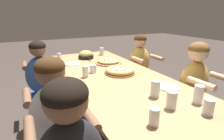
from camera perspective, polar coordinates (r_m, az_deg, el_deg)
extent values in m
plane|color=#423833|center=(2.40, 0.00, -18.37)|extent=(18.00, 18.00, 0.00)
cube|color=tan|center=(2.05, 0.00, -1.86)|extent=(2.59, 1.04, 0.04)
cube|color=#4C4C51|center=(3.17, -17.65, -2.66)|extent=(0.07, 0.07, 0.70)
cube|color=#4C4C51|center=(3.42, -2.38, -0.38)|extent=(0.07, 0.07, 0.70)
cylinder|color=#996B42|center=(2.49, -1.18, 2.36)|extent=(0.37, 0.37, 0.02)
torus|color=tan|center=(2.48, -1.18, 2.98)|extent=(0.31, 0.31, 0.03)
cylinder|color=#E5C675|center=(2.49, -1.18, 2.86)|extent=(0.26, 0.26, 0.03)
cylinder|color=#C6422D|center=(2.45, -3.26, 3.04)|extent=(0.02, 0.02, 0.01)
cylinder|color=#C6422D|center=(2.43, -1.44, 2.89)|extent=(0.02, 0.02, 0.01)
cylinder|color=#C6422D|center=(2.42, -0.38, 2.86)|extent=(0.02, 0.02, 0.01)
cylinder|color=#C6422D|center=(2.51, -2.41, 3.36)|extent=(0.02, 0.02, 0.01)
cylinder|color=#C6422D|center=(2.52, -1.07, 3.44)|extent=(0.02, 0.02, 0.01)
cylinder|color=#C6422D|center=(2.44, -1.59, 2.95)|extent=(0.02, 0.02, 0.01)
cylinder|color=#C6422D|center=(2.45, -2.45, 3.06)|extent=(0.02, 0.02, 0.01)
cylinder|color=#996B42|center=(2.07, 2.56, -0.83)|extent=(0.37, 0.37, 0.02)
torus|color=tan|center=(2.06, 2.57, 0.06)|extent=(0.34, 0.34, 0.04)
cylinder|color=#E5C675|center=(2.07, 2.57, -0.13)|extent=(0.29, 0.29, 0.04)
cylinder|color=#C6422D|center=(2.12, 2.98, 0.89)|extent=(0.02, 0.02, 0.01)
cylinder|color=#C6422D|center=(1.98, 4.05, -0.29)|extent=(0.02, 0.02, 0.01)
cylinder|color=#C6422D|center=(1.99, 1.54, -0.15)|extent=(0.02, 0.02, 0.01)
cylinder|color=#C6422D|center=(1.99, 3.84, -0.21)|extent=(0.02, 0.02, 0.01)
cylinder|color=#C6422D|center=(2.08, 4.72, 0.59)|extent=(0.02, 0.02, 0.01)
cylinder|color=#C6422D|center=(1.98, 1.33, -0.27)|extent=(0.02, 0.02, 0.01)
cylinder|color=black|center=(2.81, -8.50, 4.22)|extent=(0.24, 0.24, 0.04)
cylinder|color=black|center=(2.65, -7.31, 3.68)|extent=(0.11, 0.02, 0.02)
ellipsoid|color=tan|center=(2.80, -8.55, 5.18)|extent=(0.21, 0.21, 0.12)
cylinder|color=white|center=(1.77, 17.86, -5.23)|extent=(0.22, 0.22, 0.01)
cube|color=#B7B7BC|center=(1.76, 17.89, -4.96)|extent=(0.14, 0.08, 0.01)
cylinder|color=white|center=(2.52, -12.67, 2.01)|extent=(0.21, 0.21, 0.01)
cube|color=#B7B7BC|center=(2.51, -12.68, 2.21)|extent=(0.09, 0.13, 0.01)
cylinder|color=silver|center=(2.10, -6.18, 0.46)|extent=(0.08, 0.08, 0.10)
cylinder|color=#1EA8DB|center=(2.11, -6.17, 0.11)|extent=(0.07, 0.07, 0.07)
cylinder|color=black|center=(2.08, -6.02, 0.65)|extent=(0.01, 0.01, 0.12)
cylinder|color=silver|center=(1.53, 26.40, -7.11)|extent=(0.07, 0.07, 0.15)
cylinder|color=silver|center=(1.37, 18.86, -9.25)|extent=(0.08, 0.08, 0.14)
cylinder|color=silver|center=(1.39, 18.74, -10.35)|extent=(0.07, 0.07, 0.08)
cylinder|color=silver|center=(1.95, -8.71, -0.55)|extent=(0.06, 0.06, 0.13)
cylinder|color=black|center=(1.96, -8.67, -1.26)|extent=(0.06, 0.06, 0.08)
cylinder|color=silver|center=(2.79, -16.83, 4.21)|extent=(0.06, 0.06, 0.11)
cylinder|color=black|center=(2.80, -16.79, 3.75)|extent=(0.06, 0.06, 0.06)
cylinder|color=silver|center=(1.16, 13.63, -14.62)|extent=(0.07, 0.07, 0.12)
cylinder|color=silver|center=(1.52, 13.95, -5.95)|extent=(0.08, 0.08, 0.14)
cylinder|color=black|center=(1.53, 13.84, -7.27)|extent=(0.07, 0.07, 0.07)
cylinder|color=silver|center=(3.01, -3.40, 6.11)|extent=(0.07, 0.07, 0.13)
cylinder|color=silver|center=(1.40, 29.03, -10.49)|extent=(0.07, 0.07, 0.12)
cylinder|color=black|center=(1.41, 28.92, -11.14)|extent=(0.06, 0.06, 0.08)
cube|color=#2D5193|center=(2.54, -20.91, -11.50)|extent=(0.32, 0.34, 0.44)
ellipsoid|color=#2D5193|center=(2.36, -22.13, -1.60)|extent=(0.24, 0.36, 0.48)
sphere|color=brown|center=(2.28, -23.09, 6.33)|extent=(0.19, 0.19, 0.19)
ellipsoid|color=black|center=(2.27, -23.19, 7.16)|extent=(0.20, 0.20, 0.13)
cylinder|color=brown|center=(2.53, -26.65, 1.31)|extent=(0.28, 0.06, 0.06)
cylinder|color=brown|center=(2.55, -19.00, 2.35)|extent=(0.28, 0.06, 0.06)
cube|color=gold|center=(2.33, 23.57, -14.69)|extent=(0.32, 0.34, 0.44)
ellipsoid|color=gold|center=(2.13, 25.11, -3.83)|extent=(0.24, 0.36, 0.50)
sphere|color=beige|center=(2.04, 26.37, 5.29)|extent=(0.20, 0.20, 0.20)
ellipsoid|color=brown|center=(2.03, 26.51, 6.26)|extent=(0.21, 0.21, 0.14)
cylinder|color=beige|center=(2.12, 32.64, -2.15)|extent=(0.28, 0.06, 0.06)
cylinder|color=beige|center=(1.85, 27.08, -3.92)|extent=(0.28, 0.06, 0.06)
cube|color=gold|center=(2.99, 8.45, -5.92)|extent=(0.32, 0.34, 0.44)
ellipsoid|color=gold|center=(2.84, 8.87, 2.70)|extent=(0.24, 0.36, 0.49)
sphere|color=tan|center=(2.77, 9.20, 9.38)|extent=(0.19, 0.19, 0.19)
ellipsoid|color=#422814|center=(2.77, 9.23, 10.07)|extent=(0.19, 0.19, 0.13)
cylinder|color=tan|center=(2.76, 14.33, 4.00)|extent=(0.28, 0.06, 0.06)
cylinder|color=tan|center=(2.56, 8.48, 3.28)|extent=(0.28, 0.06, 0.06)
ellipsoid|color=silver|center=(1.40, -18.01, -14.19)|extent=(0.24, 0.36, 0.50)
sphere|color=brown|center=(1.25, -19.51, -0.53)|extent=(0.20, 0.20, 0.20)
ellipsoid|color=#422814|center=(1.24, -19.67, 1.00)|extent=(0.20, 0.20, 0.14)
cylinder|color=brown|center=(1.53, -26.03, -8.02)|extent=(0.28, 0.06, 0.06)
cylinder|color=brown|center=(1.56, -13.37, -6.14)|extent=(0.28, 0.06, 0.06)
sphere|color=brown|center=(0.81, -14.84, -9.77)|extent=(0.20, 0.20, 0.20)
ellipsoid|color=black|center=(0.80, -15.05, -7.49)|extent=(0.21, 0.21, 0.14)
cylinder|color=brown|center=(1.11, -25.31, -17.96)|extent=(0.28, 0.06, 0.06)
cylinder|color=brown|center=(1.15, -7.49, -14.91)|extent=(0.28, 0.06, 0.06)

